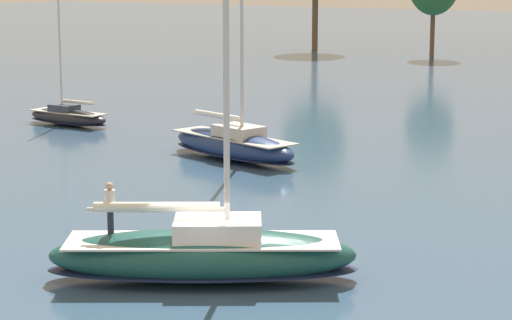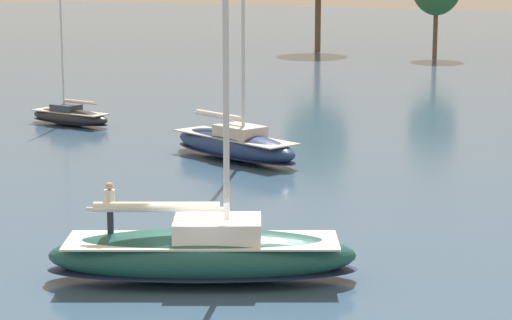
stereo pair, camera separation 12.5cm
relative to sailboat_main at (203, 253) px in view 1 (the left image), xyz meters
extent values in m
plane|color=#385675|center=(-0.02, -0.01, -0.90)|extent=(400.00, 400.00, 0.00)
cylinder|color=brown|center=(-26.17, 77.54, 2.15)|extent=(0.49, 0.49, 6.10)
cylinder|color=brown|center=(-41.52, 78.65, 3.46)|extent=(0.70, 0.70, 8.72)
ellipsoid|color=#194C47|center=(-0.02, -0.01, -0.09)|extent=(9.40, 7.50, 1.62)
ellipsoid|color=#19234C|center=(-0.02, -0.01, -0.53)|extent=(9.49, 7.57, 0.19)
cube|color=silver|center=(-0.02, -0.01, 0.39)|extent=(8.21, 6.51, 0.06)
cube|color=silver|center=(0.38, 0.25, 0.75)|extent=(3.25, 3.03, 0.67)
cylinder|color=silver|center=(0.62, 0.41, 6.36)|extent=(0.19, 0.19, 11.90)
cylinder|color=silver|center=(-1.16, -0.78, 1.37)|extent=(3.65, 2.51, 0.16)
cylinder|color=silver|center=(-1.16, -0.78, 1.48)|extent=(3.35, 2.35, 0.26)
cylinder|color=#232838|center=(-2.57, -1.33, 0.84)|extent=(0.28, 0.28, 0.85)
cylinder|color=silver|center=(-2.57, -1.33, 1.59)|extent=(0.47, 0.47, 0.65)
sphere|color=tan|center=(-2.57, -1.33, 2.04)|extent=(0.24, 0.24, 0.24)
ellipsoid|color=navy|center=(-10.64, 17.03, -0.17)|extent=(8.90, 4.49, 1.46)
ellipsoid|color=#19234C|center=(-10.64, 17.03, -0.57)|extent=(8.99, 4.53, 0.17)
cube|color=#BCB7A8|center=(-10.64, 17.03, 0.26)|extent=(7.80, 3.86, 0.06)
cube|color=beige|center=(-10.23, 16.92, 0.59)|extent=(2.75, 2.23, 0.60)
cylinder|color=silver|center=(-9.98, 16.85, 5.65)|extent=(0.17, 0.17, 10.71)
cylinder|color=silver|center=(-11.85, 17.34, 1.15)|extent=(3.77, 1.12, 0.15)
cylinder|color=white|center=(-11.85, 17.34, 1.25)|extent=(3.42, 1.10, 0.23)
ellipsoid|color=#232328|center=(-25.54, 20.64, -0.38)|extent=(6.07, 1.73, 1.03)
ellipsoid|color=#19234C|center=(-25.54, 20.64, -0.67)|extent=(6.13, 1.75, 0.12)
cube|color=#BCB7A8|center=(-25.54, 20.64, -0.07)|extent=(5.34, 1.45, 0.06)
cube|color=#333D4C|center=(-25.84, 20.64, 0.17)|extent=(1.70, 1.20, 0.42)
cylinder|color=silver|center=(-26.03, 20.64, 3.75)|extent=(0.12, 0.12, 7.58)
cylinder|color=silver|center=(-24.66, 20.63, 0.57)|extent=(2.73, 0.12, 0.10)
cylinder|color=silver|center=(-24.66, 20.63, 0.64)|extent=(2.46, 0.18, 0.16)
camera|label=1|loc=(17.66, -23.86, 8.59)|focal=70.00mm
camera|label=2|loc=(17.76, -23.79, 8.59)|focal=70.00mm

